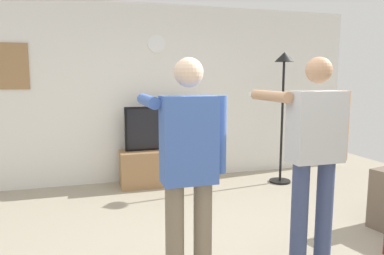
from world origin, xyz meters
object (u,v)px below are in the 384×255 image
at_px(floor_lamp, 283,90).
at_px(person_standing_nearer_lamp, 188,162).
at_px(framed_picture, 5,66).
at_px(wall_clock, 156,44).
at_px(television, 161,128).
at_px(person_standing_nearer_couch, 314,150).
at_px(tv_stand, 162,167).

distance_m(floor_lamp, person_standing_nearer_lamp, 3.12).
distance_m(framed_picture, floor_lamp, 3.94).
distance_m(wall_clock, person_standing_nearer_lamp, 3.19).
xyz_separation_m(framed_picture, person_standing_nearer_lamp, (1.75, -2.98, -0.77)).
bearing_deg(television, person_standing_nearer_couch, -74.65).
bearing_deg(wall_clock, person_standing_nearer_couch, -75.87).
distance_m(framed_picture, person_standing_nearer_couch, 4.16).
bearing_deg(person_standing_nearer_couch, television, 105.35).
bearing_deg(person_standing_nearer_lamp, floor_lamp, 47.00).
height_order(floor_lamp, person_standing_nearer_lamp, floor_lamp).
bearing_deg(floor_lamp, person_standing_nearer_couch, -114.64).
distance_m(television, framed_picture, 2.29).
distance_m(wall_clock, floor_lamp, 2.03).
xyz_separation_m(tv_stand, wall_clock, (0.00, 0.29, 1.84)).
height_order(wall_clock, person_standing_nearer_couch, wall_clock).
height_order(tv_stand, wall_clock, wall_clock).
bearing_deg(framed_picture, television, -6.79).
xyz_separation_m(television, floor_lamp, (1.77, -0.46, 0.56)).
xyz_separation_m(wall_clock, person_standing_nearer_couch, (0.74, -2.95, -1.10)).
bearing_deg(wall_clock, tv_stand, -90.00).
bearing_deg(framed_picture, tv_stand, -8.04).
bearing_deg(wall_clock, television, -90.00).
height_order(framed_picture, person_standing_nearer_couch, framed_picture).
relative_size(television, person_standing_nearer_couch, 0.60).
height_order(floor_lamp, person_standing_nearer_couch, floor_lamp).
bearing_deg(television, tv_stand, -90.00).
relative_size(floor_lamp, person_standing_nearer_couch, 1.12).
bearing_deg(tv_stand, person_standing_nearer_couch, -74.40).
bearing_deg(television, wall_clock, 90.00).
bearing_deg(person_standing_nearer_couch, framed_picture, 133.80).
height_order(tv_stand, person_standing_nearer_lamp, person_standing_nearer_lamp).
distance_m(television, floor_lamp, 1.91).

